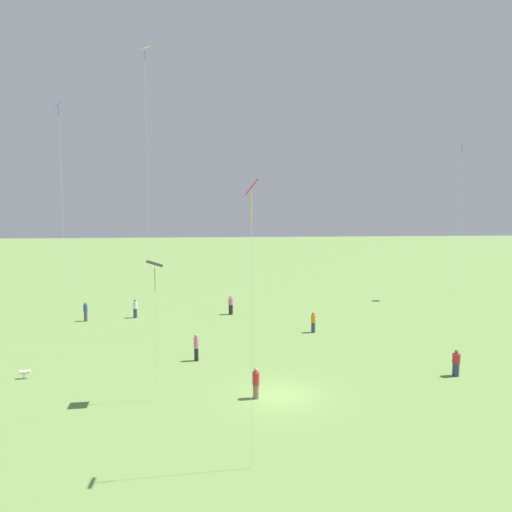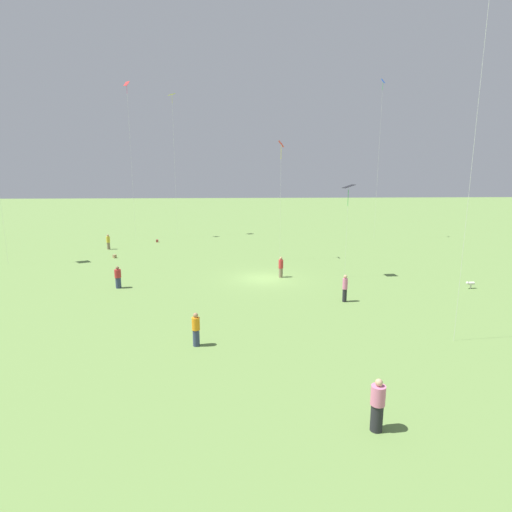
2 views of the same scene
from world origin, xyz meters
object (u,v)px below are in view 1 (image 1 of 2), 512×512
Objects in this scene: kite_3 at (155,268)px; person_2 at (231,305)px; person_1 at (135,309)px; person_4 at (256,383)px; kite_5 at (145,84)px; dog_0 at (25,372)px; person_0 at (313,322)px; kite_4 at (251,203)px; person_7 at (456,363)px; person_5 at (196,347)px; kite_8 at (59,129)px; kite_7 at (462,154)px; person_3 at (86,312)px.

person_2 is at bearing 28.62° from kite_3.
person_4 is at bearing 59.71° from person_1.
kite_5 reaches higher than dog_0.
person_0 is 0.15× the size of kite_4.
person_0 is 1.03× the size of person_7.
person_4 reaches higher than person_0.
person_7 is at bearing 85.92° from person_1.
person_5 is 19.27m from kite_8.
person_1 is 27.69m from person_7.
person_2 is 2.80× the size of dog_0.
person_1 reaches higher than person_4.
person_4 is (19.48, 9.46, -0.00)m from person_1.
kite_7 is (-5.95, 24.77, 14.64)m from person_2.
dog_0 is (14.42, 0.09, -0.46)m from person_3.
person_5 is at bearing 58.96° from person_1.
person_4 is 0.08× the size of kite_5.
kite_4 is (26.49, 8.72, 9.66)m from person_1.
person_0 is 2.60× the size of dog_0.
person_5 reaches higher than person_7.
kite_3 reaches higher than person_1.
kite_5 is 34.01m from kite_7.
person_5 is 2.81× the size of dog_0.
kite_3 reaches higher than person_4.
person_2 reaches higher than person_4.
person_3 is at bearing -6.96° from person_7.
kite_4 is at bearing 60.59° from person_7.
kite_3 is 0.66× the size of kite_4.
person_7 is at bearing 171.50° from kite_4.
kite_3 reaches higher than person_0.
kite_4 is at bearing 52.03° from person_1.
kite_3 reaches higher than dog_0.
person_4 is 2.63× the size of dog_0.
person_7 is 2.53× the size of dog_0.
person_2 is 29.38m from kite_7.
person_7 is at bearing 70.46° from person_3.
person_5 is 19.87m from kite_5.
dog_0 is (-11.13, -12.80, -10.12)m from kite_4.
kite_5 reaches higher than person_2.
kite_3 is at bearing 1.71° from kite_5.
person_4 is at bearing 36.02° from person_7.
person_0 is at bearing 107.98° from dog_0.
person_1 is 29.51m from kite_4.
kite_5 reaches higher than person_3.
kite_5 is at bearing 49.97° from kite_3.
kite_7 is at bearing -91.51° from person_7.
person_2 reaches higher than person_0.
person_1 is 0.94× the size of person_2.
person_4 is at bearing -104.47° from person_5.
dog_0 is at bearing -168.29° from kite_7.
person_5 reaches higher than person_3.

